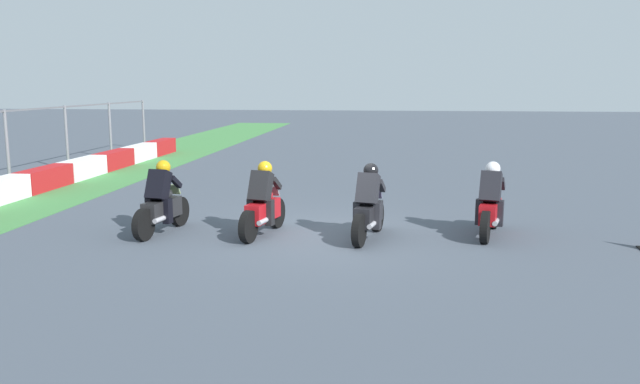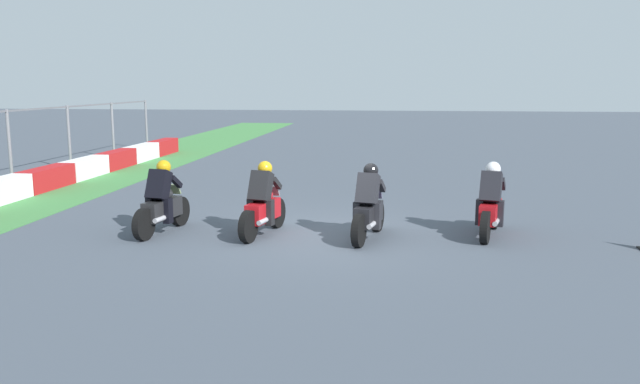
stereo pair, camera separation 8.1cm
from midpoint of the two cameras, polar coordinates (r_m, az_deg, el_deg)
ground_plane at (r=13.00m, az=0.29°, el=-3.91°), size 120.00×120.00×0.00m
rider_lane_a at (r=13.30m, az=15.26°, el=-1.20°), size 2.01×0.67×1.51m
rider_lane_b at (r=12.63m, az=4.59°, el=-1.45°), size 2.02×0.64×1.51m
rider_lane_c at (r=12.96m, az=-4.96°, el=-1.17°), size 2.02×0.64×1.51m
rider_lane_d at (r=13.49m, az=-13.84°, el=-0.98°), size 2.03×0.61×1.51m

